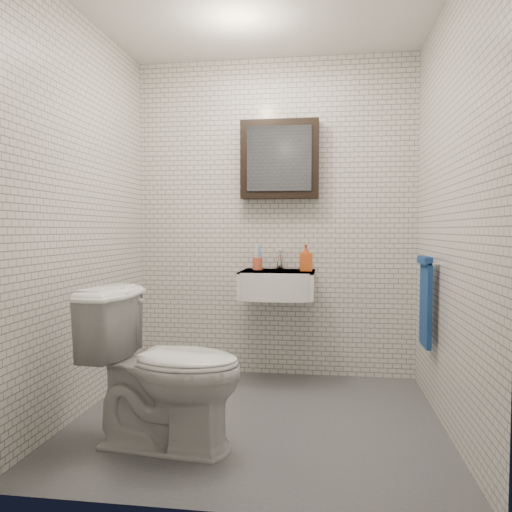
% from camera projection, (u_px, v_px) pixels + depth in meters
% --- Properties ---
extents(ground, '(2.20, 2.00, 0.01)m').
position_uv_depth(ground, '(257.00, 420.00, 3.03)').
color(ground, '#484A4F').
rests_on(ground, ground).
extents(room_shell, '(2.22, 2.02, 2.51)m').
position_uv_depth(room_shell, '(257.00, 178.00, 2.95)').
color(room_shell, silver).
rests_on(room_shell, ground).
extents(washbasin, '(0.55, 0.50, 0.20)m').
position_uv_depth(washbasin, '(277.00, 284.00, 3.71)').
color(washbasin, white).
rests_on(washbasin, room_shell).
extents(faucet, '(0.06, 0.20, 0.15)m').
position_uv_depth(faucet, '(280.00, 261.00, 3.89)').
color(faucet, silver).
rests_on(faucet, washbasin).
extents(mirror_cabinet, '(0.60, 0.15, 0.60)m').
position_uv_depth(mirror_cabinet, '(280.00, 160.00, 3.85)').
color(mirror_cabinet, black).
rests_on(mirror_cabinet, room_shell).
extents(towel_rail, '(0.09, 0.30, 0.58)m').
position_uv_depth(towel_rail, '(426.00, 298.00, 3.19)').
color(towel_rail, silver).
rests_on(towel_rail, room_shell).
extents(toothbrush_cup, '(0.08, 0.08, 0.21)m').
position_uv_depth(toothbrush_cup, '(258.00, 263.00, 3.84)').
color(toothbrush_cup, '#D35434').
rests_on(toothbrush_cup, washbasin).
extents(soap_bottle, '(0.10, 0.10, 0.20)m').
position_uv_depth(soap_bottle, '(306.00, 258.00, 3.73)').
color(soap_bottle, '#F55919').
rests_on(soap_bottle, washbasin).
extents(toilet, '(0.87, 0.56, 0.85)m').
position_uv_depth(toilet, '(166.00, 368.00, 2.65)').
color(toilet, white).
rests_on(toilet, ground).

